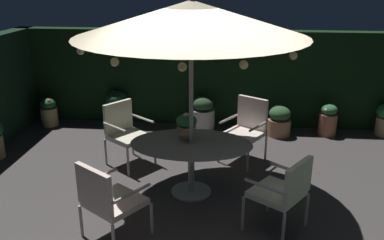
% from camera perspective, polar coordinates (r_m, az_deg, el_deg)
% --- Properties ---
extents(ground_plane, '(8.15, 6.91, 0.02)m').
position_cam_1_polar(ground_plane, '(5.52, 2.18, -12.12)').
color(ground_plane, '#3F3A3A').
extents(hedge_backdrop_rear, '(8.15, 0.30, 1.87)m').
position_cam_1_polar(hedge_backdrop_rear, '(8.23, 3.79, 5.82)').
color(hedge_backdrop_rear, black).
rests_on(hedge_backdrop_rear, ground_plane).
extents(patio_dining_table, '(1.65, 1.12, 0.75)m').
position_cam_1_polar(patio_dining_table, '(5.59, -0.12, -4.47)').
color(patio_dining_table, '#B3B7A9').
rests_on(patio_dining_table, ground_plane).
extents(patio_umbrella, '(2.89, 2.89, 2.66)m').
position_cam_1_polar(patio_umbrella, '(5.13, -0.13, 13.79)').
color(patio_umbrella, '#B5B2AC').
rests_on(patio_umbrella, ground_plane).
extents(centerpiece_planter, '(0.28, 0.28, 0.38)m').
position_cam_1_polar(centerpiece_planter, '(5.56, -0.77, -0.59)').
color(centerpiece_planter, tan).
rests_on(centerpiece_planter, patio_dining_table).
extents(patio_chair_north, '(0.83, 0.83, 0.95)m').
position_cam_1_polar(patio_chair_north, '(4.75, -11.57, -10.45)').
color(patio_chair_north, '#B7B4A4').
rests_on(patio_chair_north, ground_plane).
extents(patio_chair_northeast, '(0.79, 0.80, 0.95)m').
position_cam_1_polar(patio_chair_northeast, '(4.89, 12.58, -9.29)').
color(patio_chair_northeast, '#B8AFAA').
rests_on(patio_chair_northeast, ground_plane).
extents(patio_chair_east, '(0.80, 0.80, 1.01)m').
position_cam_1_polar(patio_chair_east, '(6.69, 7.54, -0.84)').
color(patio_chair_east, '#B5AFA9').
rests_on(patio_chair_east, ground_plane).
extents(patio_chair_southeast, '(0.81, 0.81, 0.99)m').
position_cam_1_polar(patio_chair_southeast, '(6.59, -9.19, -1.28)').
color(patio_chair_southeast, '#B4B5A7').
rests_on(patio_chair_southeast, ground_plane).
extents(potted_plant_left_near, '(0.43, 0.43, 0.69)m').
position_cam_1_polar(potted_plant_left_near, '(8.41, -10.26, 1.83)').
color(potted_plant_left_near, tan).
rests_on(potted_plant_left_near, ground_plane).
extents(potted_plant_right_near, '(0.33, 0.33, 0.60)m').
position_cam_1_polar(potted_plant_right_near, '(8.14, 18.23, 0.05)').
color(potted_plant_right_near, '#A86349').
rests_on(potted_plant_right_near, ground_plane).
extents(potted_plant_back_left, '(0.45, 0.45, 0.66)m').
position_cam_1_polar(potted_plant_back_left, '(8.02, 1.53, 0.91)').
color(potted_plant_back_left, beige).
rests_on(potted_plant_back_left, ground_plane).
extents(potted_plant_back_right, '(0.43, 0.43, 0.56)m').
position_cam_1_polar(potted_plant_back_right, '(7.90, 11.93, -0.16)').
color(potted_plant_back_right, '#A46F4E').
rests_on(potted_plant_back_right, ground_plane).
extents(potted_plant_left_far, '(0.33, 0.33, 0.56)m').
position_cam_1_polar(potted_plant_left_far, '(8.71, -19.09, 1.11)').
color(potted_plant_left_far, tan).
rests_on(potted_plant_left_far, ground_plane).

